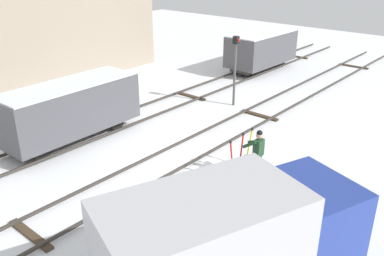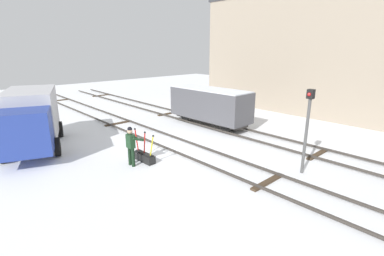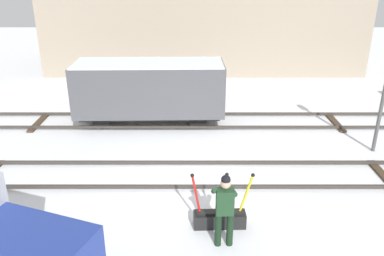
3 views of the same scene
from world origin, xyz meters
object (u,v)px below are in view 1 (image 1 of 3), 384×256
switch_lever_frame (240,165)px  rail_worker (258,151)px  signal_post (235,63)px  freight_car_far_end (261,49)px  freight_car_near_switch (71,109)px  delivery_truck (233,243)px

switch_lever_frame → rail_worker: rail_worker is taller
rail_worker → signal_post: (5.40, 4.77, 1.15)m
signal_post → freight_car_far_end: size_ratio=0.67×
signal_post → freight_car_far_end: 7.01m
signal_post → switch_lever_frame: bearing=-142.9°
switch_lever_frame → freight_car_near_switch: size_ratio=0.26×
rail_worker → freight_car_far_end: size_ratio=0.34×
freight_car_far_end → freight_car_near_switch: size_ratio=0.90×
switch_lever_frame → freight_car_near_switch: freight_car_near_switch is taller
switch_lever_frame → freight_car_near_switch: (-2.29, 6.61, 1.16)m
delivery_truck → freight_car_far_end: size_ratio=1.19×
freight_car_near_switch → rail_worker: bearing=-73.5°
switch_lever_frame → delivery_truck: 6.18m
switch_lever_frame → freight_car_near_switch: 7.09m
delivery_truck → signal_post: (10.52, 7.36, 0.50)m
switch_lever_frame → signal_post: (5.45, 4.12, 1.90)m
freight_car_far_end → freight_car_near_switch: bearing=-178.7°
signal_post → freight_car_far_end: bearing=21.0°
switch_lever_frame → rail_worker: bearing=-88.0°
delivery_truck → signal_post: bearing=55.2°
delivery_truck → rail_worker: bearing=47.0°
freight_car_far_end → freight_car_near_switch: freight_car_near_switch is taller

